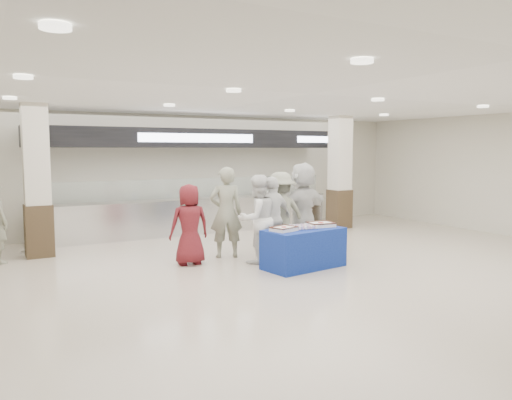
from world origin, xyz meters
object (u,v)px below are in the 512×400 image
sheet_cake_left (284,228)px  soldier_b (281,213)px  sheet_cake_right (321,224)px  civilian_white (302,207)px  display_table (304,248)px  cupcake_tray (304,227)px  chef_tall (257,219)px  civilian_maroon (189,224)px  chef_short (273,218)px  soldier_a (226,212)px

sheet_cake_left → soldier_b: bearing=60.3°
sheet_cake_right → civilian_white: bearing=70.5°
display_table → sheet_cake_right: 0.62m
display_table → civilian_white: (0.91, 1.38, 0.61)m
civilian_white → cupcake_tray: bearing=41.5°
soldier_b → chef_tall: bearing=33.0°
civilian_maroon → soldier_b: bearing=-176.1°
cupcake_tray → chef_tall: 0.97m
cupcake_tray → chef_short: chef_short is taller
soldier_a → chef_short: bearing=154.7°
sheet_cake_right → cupcake_tray: sheet_cake_right is taller
display_table → cupcake_tray: bearing=56.7°
display_table → civilian_maroon: (-1.80, 1.31, 0.42)m
sheet_cake_left → chef_short: 0.97m
chef_tall → civilian_white: (1.48, 0.57, 0.11)m
sheet_cake_left → chef_short: chef_short is taller
display_table → civilian_maroon: civilian_maroon is taller
display_table → soldier_b: bearing=69.7°
civilian_white → soldier_a: bearing=-20.8°
cupcake_tray → soldier_b: (0.26, 1.24, 0.10)m
display_table → civilian_white: bearing=48.6°
cupcake_tray → chef_short: size_ratio=0.26×
sheet_cake_left → sheet_cake_right: (0.91, 0.09, 0.00)m
sheet_cake_left → sheet_cake_right: sheet_cake_right is taller
soldier_b → civilian_white: bearing=-167.4°
cupcake_tray → civilian_maroon: 2.22m
soldier_a → chef_tall: 0.82m
sheet_cake_left → cupcake_tray: bearing=7.1°
chef_short → sheet_cake_right: bearing=109.6°
chef_tall → chef_short: bearing=-175.6°
chef_tall → soldier_b: 0.97m
soldier_a → civilian_white: 1.81m
chef_short → soldier_b: bearing=-154.6°
civilian_maroon → civilian_white: size_ratio=0.81×
cupcake_tray → sheet_cake_right: bearing=4.6°
display_table → chef_short: bearing=91.6°
cupcake_tray → chef_tall: chef_tall is taller
cupcake_tray → chef_short: bearing=101.3°
civilian_maroon → soldier_a: size_ratio=0.84×
display_table → cupcake_tray: 0.41m
soldier_a → soldier_b: bearing=-176.5°
chef_tall → civilian_white: size_ratio=0.89×
chef_tall → sheet_cake_left: bearing=90.1°
chef_tall → civilian_maroon: bearing=-28.6°
sheet_cake_right → sheet_cake_left: bearing=-174.1°
sheet_cake_right → display_table: bearing=-170.4°
cupcake_tray → civilian_white: (0.89, 1.34, 0.20)m
civilian_white → sheet_cake_right: bearing=55.6°
display_table → civilian_white: 1.76m
civilian_white → civilian_maroon: bearing=-13.4°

